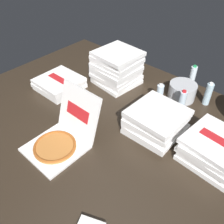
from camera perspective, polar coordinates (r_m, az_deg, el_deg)
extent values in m
cube|color=#2D2319|center=(2.06, -0.63, -5.25)|extent=(3.20, 2.40, 0.02)
cube|color=white|center=(1.97, -13.40, -8.43)|extent=(0.41, 0.41, 0.02)
cylinder|color=#B77033|center=(1.96, -13.48, -8.04)|extent=(0.34, 0.34, 0.02)
torus|color=#9C501E|center=(1.95, -13.52, -7.86)|extent=(0.33, 0.33, 0.02)
cube|color=white|center=(1.94, -8.02, 0.01)|extent=(0.41, 0.15, 0.40)
cube|color=red|center=(1.93, -8.24, -0.05)|extent=(0.25, 0.03, 0.10)
cube|color=white|center=(2.00, 22.75, -9.94)|extent=(0.44, 0.44, 0.04)
cube|color=white|center=(1.98, 23.26, -8.93)|extent=(0.42, 0.42, 0.04)
cube|color=white|center=(1.94, 23.17, -8.30)|extent=(0.45, 0.45, 0.04)
cube|color=white|center=(1.91, 23.82, -7.70)|extent=(0.43, 0.43, 0.04)
cube|color=red|center=(1.90, 24.00, -7.26)|extent=(0.27, 0.08, 0.00)
cube|color=white|center=(1.90, 23.88, -6.48)|extent=(0.45, 0.45, 0.04)
cube|color=red|center=(1.88, 24.05, -6.02)|extent=(0.27, 0.10, 0.00)
cube|color=white|center=(2.66, 1.15, 7.45)|extent=(0.45, 0.45, 0.04)
cube|color=white|center=(2.65, 1.20, 8.33)|extent=(0.43, 0.43, 0.04)
cube|color=red|center=(2.64, 1.20, 8.73)|extent=(0.27, 0.08, 0.00)
cube|color=white|center=(2.62, 0.92, 9.05)|extent=(0.42, 0.42, 0.04)
cube|color=white|center=(2.60, 0.99, 9.82)|extent=(0.43, 0.43, 0.04)
cube|color=red|center=(2.59, 0.99, 10.23)|extent=(0.27, 0.09, 0.00)
cube|color=white|center=(2.57, 1.11, 10.47)|extent=(0.44, 0.44, 0.04)
cube|color=red|center=(2.56, 1.12, 10.89)|extent=(0.27, 0.09, 0.00)
cube|color=white|center=(2.56, 1.07, 11.35)|extent=(0.42, 0.42, 0.04)
cube|color=red|center=(2.55, 1.08, 11.78)|extent=(0.27, 0.08, 0.00)
cube|color=white|center=(2.55, 1.31, 12.19)|extent=(0.42, 0.42, 0.04)
cube|color=red|center=(2.54, 1.32, 12.62)|extent=(0.27, 0.08, 0.00)
cube|color=white|center=(2.53, 1.25, 13.06)|extent=(0.41, 0.41, 0.04)
cube|color=white|center=(2.51, 1.39, 13.76)|extent=(0.44, 0.44, 0.04)
cube|color=white|center=(2.09, 10.05, -4.05)|extent=(0.43, 0.43, 0.04)
cube|color=red|center=(2.07, 10.12, -3.62)|extent=(0.27, 0.08, 0.00)
cube|color=white|center=(2.05, 10.42, -3.60)|extent=(0.42, 0.42, 0.04)
cube|color=white|center=(2.04, 10.33, -2.31)|extent=(0.44, 0.44, 0.04)
cube|color=white|center=(2.00, 10.53, -1.80)|extent=(0.42, 0.42, 0.04)
cube|color=white|center=(1.98, 10.82, -0.83)|extent=(0.42, 0.42, 0.04)
cube|color=white|center=(1.94, 10.93, -0.26)|extent=(0.42, 0.42, 0.04)
cube|color=white|center=(2.62, -12.30, 5.97)|extent=(0.42, 0.42, 0.04)
cube|color=red|center=(2.61, -12.37, 6.36)|extent=(0.27, 0.08, 0.00)
cube|color=white|center=(2.60, -12.57, 6.62)|extent=(0.43, 0.43, 0.04)
cube|color=white|center=(2.58, -12.59, 7.37)|extent=(0.42, 0.42, 0.04)
cube|color=red|center=(2.56, -12.65, 7.77)|extent=(0.27, 0.08, 0.00)
cylinder|color=#B7BABF|center=(2.48, 16.43, 4.78)|extent=(0.27, 0.27, 0.17)
cylinder|color=silver|center=(2.28, 16.35, 2.29)|extent=(0.07, 0.07, 0.23)
cylinder|color=red|center=(2.21, 16.92, 4.76)|extent=(0.04, 0.04, 0.02)
cylinder|color=silver|center=(2.32, 11.27, 3.89)|extent=(0.07, 0.07, 0.23)
cylinder|color=white|center=(2.25, 11.66, 6.37)|extent=(0.04, 0.04, 0.02)
cylinder|color=white|center=(2.70, 18.67, 8.07)|extent=(0.07, 0.07, 0.23)
cylinder|color=#239951|center=(2.64, 19.22, 10.29)|extent=(0.04, 0.04, 0.02)
cylinder|color=silver|center=(2.47, 21.98, 3.98)|extent=(0.07, 0.07, 0.23)
cylinder|color=white|center=(2.41, 22.68, 6.30)|extent=(0.04, 0.04, 0.02)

